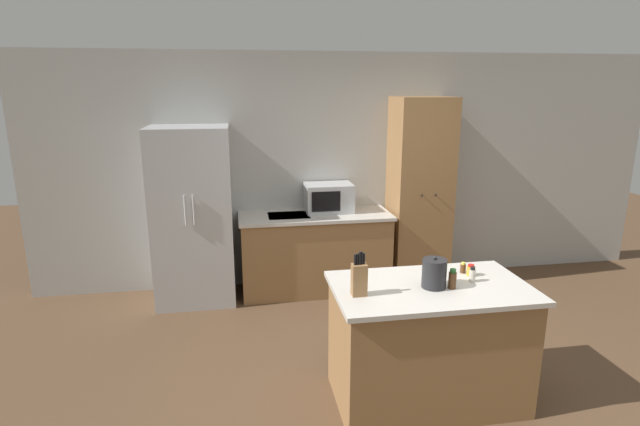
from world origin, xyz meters
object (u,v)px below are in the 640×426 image
object	(u,v)px
refrigerator	(193,216)
microwave	(329,198)
pantry_cabinet	(419,194)
spice_bottle_green_herb	(452,279)
spice_bottle_tall_dark	(472,275)
spice_bottle_amber_oil	(471,270)
spice_bottle_short_red	(463,268)
kettle	(434,273)
knife_block	(359,279)

from	to	relation	value
refrigerator	microwave	size ratio (longest dim) A/B	3.56
pantry_cabinet	spice_bottle_green_herb	world-z (taller)	pantry_cabinet
spice_bottle_tall_dark	spice_bottle_amber_oil	bearing A→B (deg)	68.51
refrigerator	spice_bottle_green_herb	distance (m)	2.88
microwave	spice_bottle_amber_oil	size ratio (longest dim) A/B	6.07
spice_bottle_tall_dark	spice_bottle_green_herb	bearing A→B (deg)	-155.21
spice_bottle_tall_dark	spice_bottle_amber_oil	size ratio (longest dim) A/B	1.27
spice_bottle_short_red	spice_bottle_amber_oil	xyz separation A→B (m)	(0.03, -0.06, 0.00)
spice_bottle_short_red	spice_bottle_green_herb	size ratio (longest dim) A/B	0.57
refrigerator	spice_bottle_short_red	xyz separation A→B (m)	(2.10, -1.90, 0.00)
microwave	spice_bottle_tall_dark	distance (m)	2.29
refrigerator	kettle	xyz separation A→B (m)	(1.78, -2.12, 0.07)
knife_block	microwave	bearing A→B (deg)	84.43
refrigerator	knife_block	distance (m)	2.50
spice_bottle_short_red	spice_bottle_tall_dark	bearing A→B (deg)	-94.04
refrigerator	spice_bottle_green_herb	size ratio (longest dim) A/B	13.23
spice_bottle_green_herb	spice_bottle_tall_dark	bearing A→B (deg)	24.79
spice_bottle_amber_oil	kettle	distance (m)	0.39
refrigerator	spice_bottle_green_herb	xyz separation A→B (m)	(1.90, -2.16, 0.03)
kettle	spice_bottle_tall_dark	bearing A→B (deg)	9.17
knife_block	refrigerator	bearing A→B (deg)	119.65
spice_bottle_amber_oil	kettle	world-z (taller)	kettle
microwave	spice_bottle_amber_oil	xyz separation A→B (m)	(0.67, -2.09, -0.11)
spice_bottle_short_red	spice_bottle_green_herb	xyz separation A→B (m)	(-0.20, -0.26, 0.03)
pantry_cabinet	kettle	distance (m)	2.30
spice_bottle_amber_oil	kettle	size ratio (longest dim) A/B	0.38
spice_bottle_green_herb	kettle	xyz separation A→B (m)	(-0.12, 0.04, 0.04)
kettle	spice_bottle_amber_oil	bearing A→B (deg)	24.42
spice_bottle_green_herb	spice_bottle_short_red	bearing A→B (deg)	52.29
spice_bottle_short_red	spice_bottle_amber_oil	distance (m)	0.07
refrigerator	spice_bottle_amber_oil	size ratio (longest dim) A/B	21.60
microwave	spice_bottle_green_herb	size ratio (longest dim) A/B	3.72
knife_block	spice_bottle_green_herb	bearing A→B (deg)	0.67
spice_bottle_amber_oil	microwave	bearing A→B (deg)	107.78
pantry_cabinet	knife_block	xyz separation A→B (m)	(-1.25, -2.23, -0.05)
spice_bottle_short_red	kettle	size ratio (longest dim) A/B	0.35
spice_bottle_tall_dark	refrigerator	bearing A→B (deg)	135.15
knife_block	spice_bottle_short_red	bearing A→B (deg)	17.31
spice_bottle_amber_oil	pantry_cabinet	bearing A→B (deg)	80.00
knife_block	spice_bottle_green_herb	xyz separation A→B (m)	(0.66, 0.01, -0.05)
spice_bottle_tall_dark	knife_block	bearing A→B (deg)	-173.61
pantry_cabinet	spice_bottle_amber_oil	xyz separation A→B (m)	(-0.36, -2.02, -0.13)
knife_block	spice_bottle_green_herb	distance (m)	0.66
spice_bottle_short_red	spice_bottle_green_herb	distance (m)	0.33
spice_bottle_green_herb	kettle	distance (m)	0.13
pantry_cabinet	spice_bottle_short_red	distance (m)	2.00
pantry_cabinet	spice_bottle_short_red	bearing A→B (deg)	-101.19
spice_bottle_tall_dark	kettle	size ratio (longest dim) A/B	0.48
refrigerator	knife_block	world-z (taller)	refrigerator
refrigerator	spice_bottle_green_herb	world-z (taller)	refrigerator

